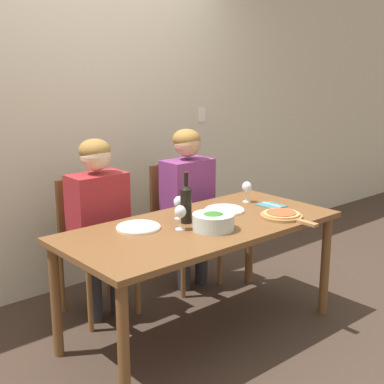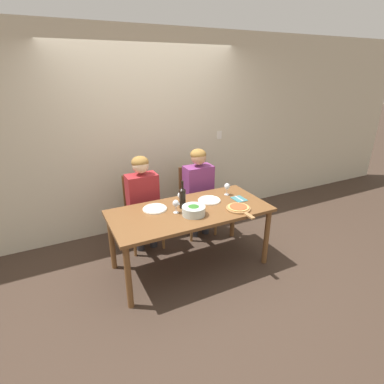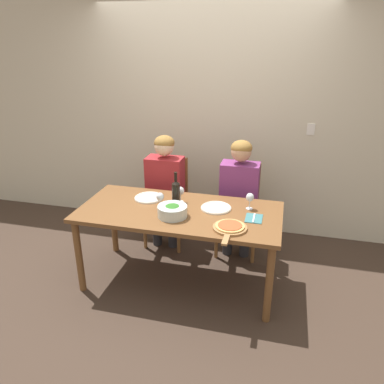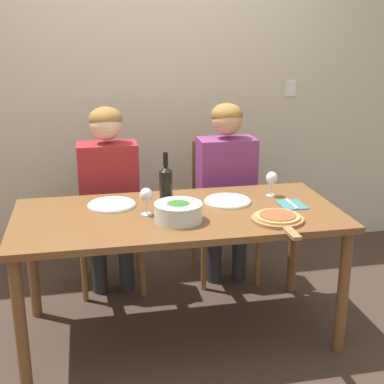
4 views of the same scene
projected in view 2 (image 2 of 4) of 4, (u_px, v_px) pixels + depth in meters
ground_plane at (190, 265)px, 3.61m from camera, size 40.00×40.00×0.00m
back_wall at (150, 135)px, 4.13m from camera, size 10.00×0.06×2.70m
dining_table at (190, 216)px, 3.36m from camera, size 1.78×0.83×0.74m
chair_left at (141, 208)px, 3.90m from camera, size 0.42×0.42×0.94m
chair_right at (195, 198)px, 4.22m from camera, size 0.42×0.42×0.94m
person_woman at (143, 195)px, 3.71m from camera, size 0.47×0.51×1.23m
person_man at (199, 185)px, 4.04m from camera, size 0.47×0.51×1.23m
wine_bottle at (183, 197)px, 3.33m from camera, size 0.07×0.07×0.32m
broccoli_bowl at (194, 210)px, 3.19m from camera, size 0.25×0.25×0.11m
dinner_plate_left at (155, 209)px, 3.33m from camera, size 0.27×0.27×0.02m
dinner_plate_right at (209, 200)px, 3.55m from camera, size 0.27×0.27×0.02m
pizza_on_board at (239, 208)px, 3.32m from camera, size 0.27×0.41×0.04m
wine_glass_left at (176, 204)px, 3.22m from camera, size 0.07×0.07×0.15m
wine_glass_right at (227, 187)px, 3.68m from camera, size 0.07×0.07×0.15m
wine_glass_centre at (181, 196)px, 3.42m from camera, size 0.07×0.07×0.15m
fork_on_napkin at (239, 199)px, 3.59m from camera, size 0.14×0.18×0.01m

